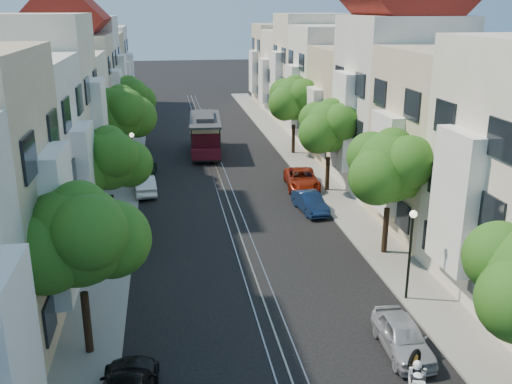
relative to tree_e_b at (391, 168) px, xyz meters
name	(u,v)px	position (x,y,z in m)	size (l,w,h in m)	color
ground	(216,166)	(-7.26, 19.02, -4.73)	(200.00, 200.00, 0.00)	black
sidewalk_east	(301,162)	(-0.01, 19.02, -4.67)	(2.50, 80.00, 0.12)	gray
sidewalk_west	(127,169)	(-14.51, 19.02, -4.67)	(2.50, 80.00, 0.12)	gray
rail_left	(209,166)	(-7.81, 19.02, -4.72)	(0.06, 80.00, 0.02)	gray
rail_slot	(216,166)	(-7.26, 19.02, -4.72)	(0.06, 80.00, 0.02)	gray
rail_right	(223,166)	(-6.71, 19.02, -4.72)	(0.06, 80.00, 0.02)	gray
lane_line	(216,166)	(-7.26, 19.02, -4.73)	(0.08, 80.00, 0.01)	tan
townhouses_east	(357,100)	(4.61, 18.94, 0.45)	(7.75, 72.00, 12.00)	beige
townhouses_west	(60,109)	(-19.13, 18.94, 0.35)	(7.75, 72.00, 11.76)	silver
tree_e_b	(391,168)	(0.00, 0.00, 0.00)	(4.93, 4.08, 6.68)	black
tree_e_c	(330,128)	(0.00, 11.00, -0.13)	(4.84, 3.99, 6.52)	black
tree_e_d	(295,100)	(0.00, 22.00, 0.13)	(5.01, 4.16, 6.85)	black
tree_w_a	(80,238)	(-14.40, -7.00, 0.00)	(4.93, 4.08, 6.68)	black
tree_w_b	(109,161)	(-14.40, 5.00, -0.34)	(4.72, 3.87, 6.27)	black
tree_w_c	(121,114)	(-14.40, 16.00, 0.34)	(5.13, 4.28, 7.09)	black
tree_w_d	(129,98)	(-14.40, 27.00, -0.13)	(4.84, 3.99, 6.52)	black
lamp_east	(411,242)	(-0.96, -4.98, -1.89)	(0.32, 0.32, 4.16)	black
lamp_west	(133,153)	(-13.56, 13.02, -1.89)	(0.32, 0.32, 4.16)	black
sportbike_rider	(416,382)	(-3.58, -11.77, -3.80)	(1.04, 2.07, 1.69)	black
cable_car	(205,132)	(-7.76, 23.41, -2.81)	(3.18, 8.61, 3.25)	black
parked_car_e_near	(403,336)	(-2.73, -8.71, -4.08)	(1.54, 3.82, 1.30)	#A1A3AD
parked_car_e_mid	(310,202)	(-2.32, 7.05, -4.11)	(1.32, 3.79, 1.25)	#0C1C3C
parked_car_e_far	(302,179)	(-1.66, 12.05, -4.06)	(2.24, 4.86, 1.35)	maroon
parked_car_w_mid	(145,185)	(-12.86, 12.49, -4.08)	(1.39, 3.99, 1.31)	silver
parked_car_w_far	(146,167)	(-12.86, 17.49, -4.12)	(1.45, 3.61, 1.23)	#15361E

